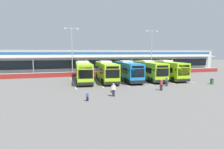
# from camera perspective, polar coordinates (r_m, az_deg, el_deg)

# --- Properties ---
(ground_plane) EXTENTS (200.00, 200.00, 0.00)m
(ground_plane) POSITION_cam_1_polar(r_m,az_deg,el_deg) (31.57, 8.64, -3.26)
(ground_plane) COLOR #605E5B
(terminal_building) EXTENTS (70.00, 13.00, 6.00)m
(terminal_building) POSITION_cam_1_polar(r_m,az_deg,el_deg) (56.71, -2.73, 4.29)
(terminal_building) COLOR #B7B7B2
(terminal_building) RESTS_ON ground
(red_barrier_wall) EXTENTS (60.00, 0.40, 1.10)m
(red_barrier_wall) POSITION_cam_1_polar(r_m,az_deg,el_deg) (44.94, 0.93, 0.51)
(red_barrier_wall) COLOR maroon
(red_barrier_wall) RESTS_ON ground
(coach_bus_leftmost) EXTENTS (3.65, 12.30, 3.78)m
(coach_bus_leftmost) POSITION_cam_1_polar(r_m,az_deg,el_deg) (35.42, -8.62, 0.75)
(coach_bus_leftmost) COLOR #9ED11E
(coach_bus_leftmost) RESTS_ON ground
(coach_bus_left_centre) EXTENTS (3.65, 12.30, 3.78)m
(coach_bus_left_centre) POSITION_cam_1_polar(r_m,az_deg,el_deg) (35.65, -1.81, 0.86)
(coach_bus_left_centre) COLOR #9ED11E
(coach_bus_left_centre) RESTS_ON ground
(coach_bus_centre) EXTENTS (3.65, 12.30, 3.78)m
(coach_bus_centre) POSITION_cam_1_polar(r_m,az_deg,el_deg) (36.65, 4.67, 1.00)
(coach_bus_centre) COLOR #1972B7
(coach_bus_centre) RESTS_ON ground
(coach_bus_right_centre) EXTENTS (3.65, 12.30, 3.78)m
(coach_bus_right_centre) POSITION_cam_1_polar(r_m,az_deg,el_deg) (38.34, 10.95, 1.15)
(coach_bus_right_centre) COLOR #9ED11E
(coach_bus_right_centre) RESTS_ON ground
(coach_bus_rightmost) EXTENTS (3.65, 12.30, 3.78)m
(coach_bus_rightmost) POSITION_cam_1_polar(r_m,az_deg,el_deg) (40.41, 16.27, 1.29)
(coach_bus_rightmost) COLOR #9ED11E
(coach_bus_rightmost) RESTS_ON ground
(bay_stripe_far_west) EXTENTS (0.14, 13.00, 0.01)m
(bay_stripe_far_west) POSITION_cam_1_polar(r_m,az_deg,el_deg) (34.75, -11.66, -2.40)
(bay_stripe_far_west) COLOR silver
(bay_stripe_far_west) RESTS_ON ground
(bay_stripe_west) EXTENTS (0.14, 13.00, 0.01)m
(bay_stripe_west) POSITION_cam_1_polar(r_m,az_deg,el_deg) (35.31, -4.84, -2.14)
(bay_stripe_west) COLOR silver
(bay_stripe_west) RESTS_ON ground
(bay_stripe_mid_west) EXTENTS (0.14, 13.00, 0.01)m
(bay_stripe_mid_west) POSITION_cam_1_polar(r_m,az_deg,el_deg) (36.34, 1.67, -1.86)
(bay_stripe_mid_west) COLOR silver
(bay_stripe_mid_west) RESTS_ON ground
(bay_stripe_centre) EXTENTS (0.14, 13.00, 0.01)m
(bay_stripe_centre) POSITION_cam_1_polar(r_m,az_deg,el_deg) (37.82, 7.74, -1.58)
(bay_stripe_centre) COLOR silver
(bay_stripe_centre) RESTS_ON ground
(bay_stripe_mid_east) EXTENTS (0.14, 13.00, 0.01)m
(bay_stripe_mid_east) POSITION_cam_1_polar(r_m,az_deg,el_deg) (39.69, 13.31, -1.31)
(bay_stripe_mid_east) COLOR silver
(bay_stripe_mid_east) RESTS_ON ground
(bay_stripe_east) EXTENTS (0.14, 13.00, 0.01)m
(bay_stripe_east) POSITION_cam_1_polar(r_m,az_deg,el_deg) (41.89, 18.32, -1.05)
(bay_stripe_east) COLOR silver
(bay_stripe_east) RESTS_ON ground
(pedestrian_with_handbag) EXTENTS (0.62, 0.32, 1.62)m
(pedestrian_with_handbag) POSITION_cam_1_polar(r_m,az_deg,el_deg) (23.38, 0.42, -4.58)
(pedestrian_with_handbag) COLOR #33333D
(pedestrian_with_handbag) RESTS_ON ground
(pedestrian_in_dark_coat) EXTENTS (0.50, 0.36, 1.62)m
(pedestrian_in_dark_coat) POSITION_cam_1_polar(r_m,az_deg,el_deg) (27.83, 14.64, -2.93)
(pedestrian_in_dark_coat) COLOR #33333D
(pedestrian_in_dark_coat) RESTS_ON ground
(pedestrian_child) EXTENTS (0.32, 0.22, 1.00)m
(pedestrian_child) POSITION_cam_1_polar(r_m,az_deg,el_deg) (21.40, -7.43, -6.57)
(pedestrian_child) COLOR black
(pedestrian_child) RESTS_ON ground
(pedestrian_near_bin) EXTENTS (0.44, 0.45, 1.62)m
(pedestrian_near_bin) POSITION_cam_1_polar(r_m,az_deg,el_deg) (31.53, 16.16, -1.86)
(pedestrian_near_bin) COLOR #33333D
(pedestrian_near_bin) RESTS_ON ground
(lamp_post_west) EXTENTS (3.24, 0.28, 11.00)m
(lamp_post_west) POSITION_cam_1_polar(r_m,az_deg,el_deg) (44.74, -11.99, 7.69)
(lamp_post_west) COLOR #9E9EA3
(lamp_post_west) RESTS_ON ground
(lamp_post_centre) EXTENTS (3.24, 0.28, 11.00)m
(lamp_post_centre) POSITION_cam_1_polar(r_m,az_deg,el_deg) (50.20, 11.83, 7.58)
(lamp_post_centre) COLOR #9E9EA3
(lamp_post_centre) RESTS_ON ground
(litter_bin) EXTENTS (0.54, 0.54, 0.93)m
(litter_bin) POSITION_cam_1_polar(r_m,az_deg,el_deg) (36.50, 27.90, -1.88)
(litter_bin) COLOR #2D5133
(litter_bin) RESTS_ON ground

